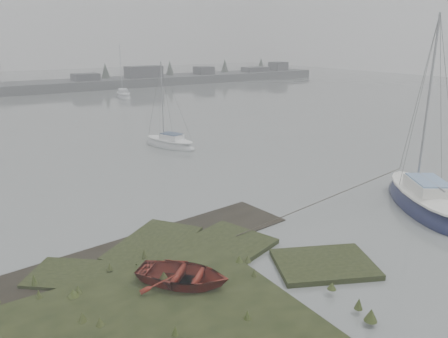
% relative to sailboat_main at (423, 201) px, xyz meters
% --- Properties ---
extents(ground, '(160.00, 160.00, 0.00)m').
position_rel_sailboat_main_xyz_m(ground, '(-8.82, 29.01, -0.31)').
color(ground, slate).
rests_on(ground, ground).
extents(far_shoreline, '(60.00, 8.00, 4.15)m').
position_rel_sailboat_main_xyz_m(far_shoreline, '(18.02, 60.91, 0.54)').
color(far_shoreline, '#4C4F51').
rests_on(far_shoreline, ground).
extents(sailboat_main, '(5.82, 7.09, 9.88)m').
position_rel_sailboat_main_xyz_m(sailboat_main, '(0.00, 0.00, 0.00)').
color(sailboat_main, '#101438').
rests_on(sailboat_main, ground).
extents(sailboat_white, '(3.15, 5.11, 6.86)m').
position_rel_sailboat_main_xyz_m(sailboat_white, '(-4.85, 18.04, -0.09)').
color(sailboat_white, silver).
rests_on(sailboat_white, ground).
extents(sailboat_far_b, '(2.98, 5.77, 7.77)m').
position_rel_sailboat_main_xyz_m(sailboat_far_b, '(2.51, 47.16, -0.07)').
color(sailboat_far_b, silver).
rests_on(sailboat_far_b, ground).
extents(sailboat_far_c, '(5.64, 2.76, 7.63)m').
position_rel_sailboat_main_xyz_m(sailboat_far_c, '(-9.84, 62.52, -0.07)').
color(sailboat_far_c, silver).
rests_on(sailboat_far_c, ground).
extents(dinghy, '(3.75, 3.82, 0.65)m').
position_rel_sailboat_main_xyz_m(dinghy, '(-13.35, 0.01, 0.24)').
color(dinghy, maroon).
rests_on(dinghy, marsh_bank).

